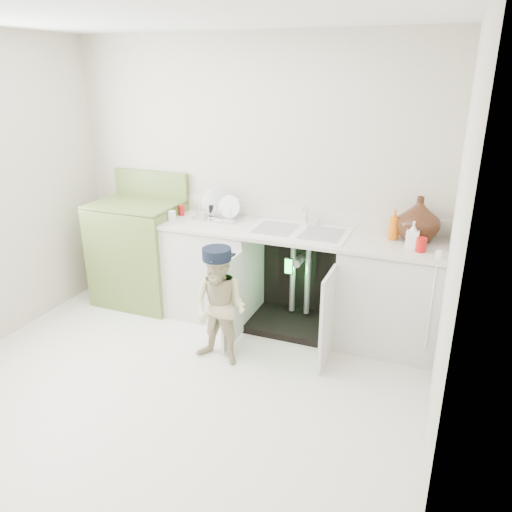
{
  "coord_description": "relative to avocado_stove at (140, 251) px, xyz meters",
  "views": [
    {
      "loc": [
        1.7,
        -2.67,
        2.2
      ],
      "look_at": [
        0.36,
        0.7,
        0.83
      ],
      "focal_mm": 35.0,
      "sensor_mm": 36.0,
      "label": 1
    }
  ],
  "objects": [
    {
      "name": "room_shell",
      "position": [
        1.05,
        -1.18,
        0.73
      ],
      "size": [
        6.0,
        5.5,
        1.26
      ],
      "color": "beige",
      "rests_on": "ground"
    },
    {
      "name": "ground",
      "position": [
        1.05,
        -1.18,
        -0.52
      ],
      "size": [
        3.5,
        3.5,
        0.0
      ],
      "primitive_type": "plane",
      "color": "silver",
      "rests_on": "ground"
    },
    {
      "name": "avocado_stove",
      "position": [
        0.0,
        0.0,
        0.0
      ],
      "size": [
        0.81,
        0.65,
        1.26
      ],
      "color": "olive",
      "rests_on": "ground"
    },
    {
      "name": "repair_worker",
      "position": [
        1.22,
        -0.75,
        -0.04
      ],
      "size": [
        0.69,
        0.63,
        0.95
      ],
      "rotation": [
        0.0,
        0.0,
        -0.09
      ],
      "color": "beige",
      "rests_on": "ground"
    },
    {
      "name": "counter_run",
      "position": [
        1.64,
        0.03,
        -0.04
      ],
      "size": [
        2.44,
        1.02,
        1.26
      ],
      "color": "silver",
      "rests_on": "ground"
    }
  ]
}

